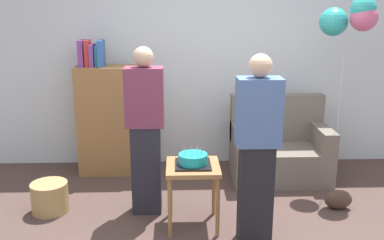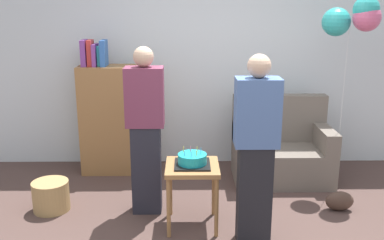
{
  "view_description": "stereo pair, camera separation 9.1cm",
  "coord_description": "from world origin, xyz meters",
  "px_view_note": "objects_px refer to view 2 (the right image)",
  "views": [
    {
      "loc": [
        -0.33,
        -3.39,
        2.02
      ],
      "look_at": [
        -0.19,
        0.56,
        0.95
      ],
      "focal_mm": 40.99,
      "sensor_mm": 36.0,
      "label": 1
    },
    {
      "loc": [
        -0.24,
        -3.39,
        2.02
      ],
      "look_at": [
        -0.19,
        0.56,
        0.95
      ],
      "focal_mm": 40.99,
      "sensor_mm": 36.0,
      "label": 2
    }
  ],
  "objects_px": {
    "bookshelf": "(114,117)",
    "birthday_cake": "(192,160)",
    "person_holding_cake": "(256,151)",
    "side_table": "(192,175)",
    "balloon_bunch": "(354,17)",
    "person_blowing_candles": "(146,130)",
    "couch": "(281,151)",
    "handbag": "(339,201)",
    "wicker_basket": "(51,196)"
  },
  "relations": [
    {
      "from": "side_table",
      "to": "person_holding_cake",
      "type": "height_order",
      "value": "person_holding_cake"
    },
    {
      "from": "person_blowing_candles",
      "to": "handbag",
      "type": "bearing_deg",
      "value": -12.54
    },
    {
      "from": "person_blowing_candles",
      "to": "handbag",
      "type": "distance_m",
      "value": 2.05
    },
    {
      "from": "bookshelf",
      "to": "person_blowing_candles",
      "type": "relative_size",
      "value": 0.98
    },
    {
      "from": "bookshelf",
      "to": "birthday_cake",
      "type": "distance_m",
      "value": 1.65
    },
    {
      "from": "handbag",
      "to": "side_table",
      "type": "bearing_deg",
      "value": -169.18
    },
    {
      "from": "person_blowing_candles",
      "to": "handbag",
      "type": "height_order",
      "value": "person_blowing_candles"
    },
    {
      "from": "bookshelf",
      "to": "birthday_cake",
      "type": "xyz_separation_m",
      "value": [
        0.92,
        -1.37,
        -0.03
      ]
    },
    {
      "from": "birthday_cake",
      "to": "person_blowing_candles",
      "type": "distance_m",
      "value": 0.57
    },
    {
      "from": "person_holding_cake",
      "to": "side_table",
      "type": "bearing_deg",
      "value": -9.43
    },
    {
      "from": "bookshelf",
      "to": "birthday_cake",
      "type": "relative_size",
      "value": 5.0
    },
    {
      "from": "bookshelf",
      "to": "handbag",
      "type": "relative_size",
      "value": 5.71
    },
    {
      "from": "couch",
      "to": "bookshelf",
      "type": "xyz_separation_m",
      "value": [
        -1.97,
        0.26,
        0.34
      ]
    },
    {
      "from": "couch",
      "to": "balloon_bunch",
      "type": "distance_m",
      "value": 1.66
    },
    {
      "from": "birthday_cake",
      "to": "person_holding_cake",
      "type": "bearing_deg",
      "value": -29.53
    },
    {
      "from": "side_table",
      "to": "handbag",
      "type": "xyz_separation_m",
      "value": [
        1.47,
        0.28,
        -0.41
      ]
    },
    {
      "from": "birthday_cake",
      "to": "side_table",
      "type": "bearing_deg",
      "value": 75.71
    },
    {
      "from": "balloon_bunch",
      "to": "person_blowing_candles",
      "type": "bearing_deg",
      "value": -164.93
    },
    {
      "from": "bookshelf",
      "to": "birthday_cake",
      "type": "height_order",
      "value": "bookshelf"
    },
    {
      "from": "couch",
      "to": "person_blowing_candles",
      "type": "distance_m",
      "value": 1.77
    },
    {
      "from": "person_holding_cake",
      "to": "couch",
      "type": "bearing_deg",
      "value": -90.49
    },
    {
      "from": "bookshelf",
      "to": "balloon_bunch",
      "type": "relative_size",
      "value": 0.77
    },
    {
      "from": "couch",
      "to": "bookshelf",
      "type": "relative_size",
      "value": 0.69
    },
    {
      "from": "balloon_bunch",
      "to": "person_holding_cake",
      "type": "bearing_deg",
      "value": -134.47
    },
    {
      "from": "wicker_basket",
      "to": "balloon_bunch",
      "type": "relative_size",
      "value": 0.17
    },
    {
      "from": "person_holding_cake",
      "to": "wicker_basket",
      "type": "relative_size",
      "value": 4.53
    },
    {
      "from": "bookshelf",
      "to": "person_holding_cake",
      "type": "relative_size",
      "value": 0.98
    },
    {
      "from": "couch",
      "to": "balloon_bunch",
      "type": "height_order",
      "value": "balloon_bunch"
    },
    {
      "from": "person_holding_cake",
      "to": "balloon_bunch",
      "type": "height_order",
      "value": "balloon_bunch"
    },
    {
      "from": "couch",
      "to": "side_table",
      "type": "bearing_deg",
      "value": -133.29
    },
    {
      "from": "birthday_cake",
      "to": "person_holding_cake",
      "type": "relative_size",
      "value": 0.2
    },
    {
      "from": "couch",
      "to": "bookshelf",
      "type": "bearing_deg",
      "value": 172.57
    },
    {
      "from": "couch",
      "to": "balloon_bunch",
      "type": "relative_size",
      "value": 0.53
    },
    {
      "from": "person_holding_cake",
      "to": "wicker_basket",
      "type": "distance_m",
      "value": 2.13
    },
    {
      "from": "birthday_cake",
      "to": "person_holding_cake",
      "type": "height_order",
      "value": "person_holding_cake"
    },
    {
      "from": "side_table",
      "to": "birthday_cake",
      "type": "bearing_deg",
      "value": -104.29
    },
    {
      "from": "wicker_basket",
      "to": "balloon_bunch",
      "type": "bearing_deg",
      "value": 10.13
    },
    {
      "from": "couch",
      "to": "handbag",
      "type": "distance_m",
      "value": 0.96
    },
    {
      "from": "balloon_bunch",
      "to": "side_table",
      "type": "bearing_deg",
      "value": -152.34
    },
    {
      "from": "side_table",
      "to": "person_blowing_candles",
      "type": "distance_m",
      "value": 0.63
    },
    {
      "from": "person_holding_cake",
      "to": "person_blowing_candles",
      "type": "bearing_deg",
      "value": -11.82
    },
    {
      "from": "bookshelf",
      "to": "person_holding_cake",
      "type": "distance_m",
      "value": 2.21
    },
    {
      "from": "couch",
      "to": "bookshelf",
      "type": "distance_m",
      "value": 2.02
    },
    {
      "from": "side_table",
      "to": "person_blowing_candles",
      "type": "height_order",
      "value": "person_blowing_candles"
    },
    {
      "from": "couch",
      "to": "birthday_cake",
      "type": "bearing_deg",
      "value": -133.29
    },
    {
      "from": "person_blowing_candles",
      "to": "wicker_basket",
      "type": "height_order",
      "value": "person_blowing_candles"
    },
    {
      "from": "wicker_basket",
      "to": "birthday_cake",
      "type": "bearing_deg",
      "value": -13.0
    },
    {
      "from": "handbag",
      "to": "bookshelf",
      "type": "bearing_deg",
      "value": 155.51
    },
    {
      "from": "side_table",
      "to": "bookshelf",
      "type": "bearing_deg",
      "value": 123.86
    },
    {
      "from": "handbag",
      "to": "wicker_basket",
      "type": "bearing_deg",
      "value": 179.14
    }
  ]
}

